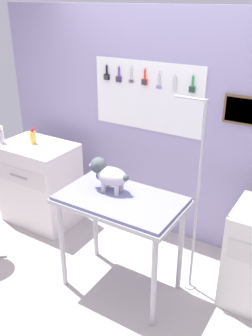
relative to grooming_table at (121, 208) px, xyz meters
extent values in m
cube|color=#ABA39F|center=(-0.13, -0.26, -0.83)|extent=(4.40, 4.00, 0.04)
cube|color=#9990B9|center=(-0.13, 1.02, 0.34)|extent=(4.00, 0.06, 2.30)
cube|color=white|center=(-0.32, 0.99, 0.66)|extent=(1.18, 0.02, 0.68)
cylinder|color=gray|center=(-0.78, 0.98, 0.93)|extent=(0.01, 0.02, 0.01)
cylinder|color=black|center=(-0.78, 0.97, 0.88)|extent=(0.02, 0.02, 0.09)
cube|color=black|center=(-0.78, 0.97, 0.80)|extent=(0.06, 0.02, 0.06)
cube|color=#333338|center=(-0.78, 0.95, 0.80)|extent=(0.05, 0.01, 0.05)
cylinder|color=gray|center=(-0.63, 0.98, 0.93)|extent=(0.01, 0.02, 0.01)
cylinder|color=#5C3D93|center=(-0.63, 0.97, 0.87)|extent=(0.02, 0.02, 0.09)
cube|color=#5C3D93|center=(-0.63, 0.97, 0.80)|extent=(0.06, 0.02, 0.06)
cube|color=#333338|center=(-0.63, 0.95, 0.80)|extent=(0.05, 0.01, 0.05)
cylinder|color=gray|center=(-0.49, 0.98, 0.94)|extent=(0.01, 0.02, 0.01)
cube|color=silver|center=(-0.49, 0.97, 0.87)|extent=(0.01, 0.00, 0.11)
cube|color=silver|center=(-0.48, 0.97, 0.87)|extent=(0.01, 0.00, 0.11)
torus|color=black|center=(-0.50, 0.97, 0.79)|extent=(0.03, 0.01, 0.03)
torus|color=black|center=(-0.47, 0.97, 0.79)|extent=(0.03, 0.01, 0.03)
cylinder|color=gray|center=(-0.34, 0.98, 0.93)|extent=(0.01, 0.02, 0.01)
cylinder|color=red|center=(-0.34, 0.97, 0.88)|extent=(0.02, 0.02, 0.09)
cube|color=red|center=(-0.34, 0.97, 0.80)|extent=(0.06, 0.02, 0.06)
cube|color=#333338|center=(-0.34, 0.95, 0.80)|extent=(0.05, 0.01, 0.05)
cylinder|color=gray|center=(-0.18, 0.98, 0.91)|extent=(0.01, 0.02, 0.01)
cube|color=silver|center=(-0.19, 0.97, 0.84)|extent=(0.01, 0.00, 0.11)
cube|color=silver|center=(-0.18, 0.97, 0.84)|extent=(0.01, 0.00, 0.11)
torus|color=#63449C|center=(-0.19, 0.97, 0.77)|extent=(0.03, 0.01, 0.03)
torus|color=#63449C|center=(-0.17, 0.97, 0.77)|extent=(0.03, 0.01, 0.03)
cylinder|color=gray|center=(-0.02, 0.98, 0.89)|extent=(0.01, 0.02, 0.01)
cube|color=silver|center=(-0.02, 0.97, 0.82)|extent=(0.03, 0.01, 0.13)
cylinder|color=gray|center=(0.15, 0.98, 0.92)|extent=(0.01, 0.02, 0.01)
cylinder|color=#2E934F|center=(0.15, 0.97, 0.86)|extent=(0.02, 0.02, 0.09)
cube|color=#2E934F|center=(0.15, 0.97, 0.79)|extent=(0.06, 0.02, 0.06)
cube|color=#333338|center=(0.15, 0.95, 0.79)|extent=(0.05, 0.01, 0.05)
cube|color=brown|center=(0.63, 0.98, 0.66)|extent=(0.35, 0.02, 0.25)
cube|color=#A9864C|center=(0.63, 0.98, 0.66)|extent=(0.31, 0.01, 0.21)
cylinder|color=#B7B7BC|center=(-0.45, -0.24, -0.39)|extent=(0.04, 0.04, 0.84)
cylinder|color=#B7B7BC|center=(0.45, -0.24, -0.39)|extent=(0.04, 0.04, 0.84)
cylinder|color=#B7B7BC|center=(-0.45, 0.24, -0.39)|extent=(0.04, 0.04, 0.84)
cylinder|color=#B7B7BC|center=(0.45, 0.24, -0.39)|extent=(0.04, 0.04, 0.84)
cube|color=#B7B7BC|center=(0.00, 0.00, 0.05)|extent=(1.01, 0.60, 0.03)
cube|color=slate|center=(0.00, 0.00, 0.09)|extent=(0.98, 0.58, 0.03)
cylinder|color=#B7B7BC|center=(0.53, 0.32, -0.80)|extent=(0.11, 0.11, 0.01)
cylinder|color=#B7B7BC|center=(0.53, 0.32, 0.04)|extent=(0.02, 0.02, 1.70)
cylinder|color=#B7B7BC|center=(0.41, 0.32, 0.89)|extent=(0.24, 0.02, 0.02)
cylinder|color=silver|center=(-0.17, 0.01, 0.14)|extent=(0.04, 0.04, 0.09)
cylinder|color=silver|center=(-0.18, 0.09, 0.14)|extent=(0.04, 0.04, 0.09)
cylinder|color=silver|center=(-0.05, 0.02, 0.14)|extent=(0.04, 0.04, 0.09)
cylinder|color=silver|center=(-0.05, 0.10, 0.14)|extent=(0.04, 0.04, 0.09)
ellipsoid|color=silver|center=(-0.12, 0.06, 0.23)|extent=(0.27, 0.18, 0.15)
ellipsoid|color=#4C5357|center=(-0.21, 0.05, 0.22)|extent=(0.10, 0.12, 0.08)
sphere|color=#4C5357|center=(-0.24, 0.05, 0.30)|extent=(0.13, 0.13, 0.13)
ellipsoid|color=silver|center=(-0.30, 0.05, 0.29)|extent=(0.06, 0.05, 0.04)
sphere|color=black|center=(-0.33, 0.05, 0.29)|extent=(0.02, 0.02, 0.02)
ellipsoid|color=#4C5357|center=(-0.23, -0.01, 0.31)|extent=(0.04, 0.03, 0.07)
ellipsoid|color=#4C5357|center=(-0.23, 0.11, 0.31)|extent=(0.04, 0.03, 0.07)
sphere|color=#4C5357|center=(0.01, 0.06, 0.25)|extent=(0.06, 0.06, 0.06)
cube|color=silver|center=(-1.36, 0.46, -0.35)|extent=(0.80, 0.56, 0.92)
cube|color=silver|center=(-1.36, 0.18, -0.15)|extent=(0.70, 0.01, 0.18)
cylinder|color=#99999E|center=(-1.36, 0.17, -0.15)|extent=(0.24, 0.02, 0.02)
cylinder|color=gold|center=(-1.41, 0.48, 0.18)|extent=(0.07, 0.07, 0.13)
cylinder|color=red|center=(-1.41, 0.48, 0.26)|extent=(0.03, 0.03, 0.03)
cube|color=red|center=(-1.40, 0.48, 0.28)|extent=(0.04, 0.01, 0.01)
cylinder|color=#B8B0BF|center=(-1.71, 0.31, 0.18)|extent=(0.06, 0.06, 0.13)
cylinder|color=#B8B0BF|center=(-1.71, 0.31, 0.25)|extent=(0.03, 0.03, 0.02)
cube|color=silver|center=(-1.71, 0.31, 0.28)|extent=(0.05, 0.03, 0.04)
camera|label=1|loc=(1.39, -2.17, 1.56)|focal=39.74mm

